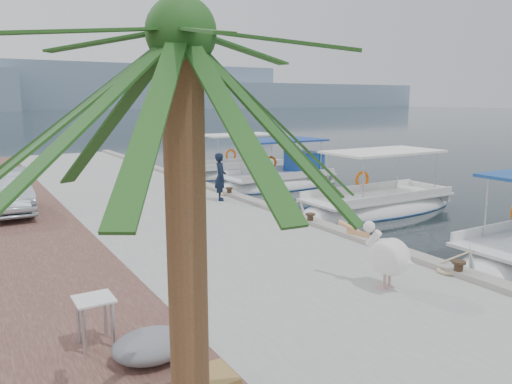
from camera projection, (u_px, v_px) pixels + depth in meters
ground at (354, 253)px, 13.43m from camera, size 400.00×400.00×0.00m
concrete_quay at (179, 219)px, 16.09m from camera, size 6.00×40.00×0.50m
quay_curb at (253, 201)px, 17.43m from camera, size 0.44×40.00×0.12m
cobblestone_strip at (7, 242)px, 13.56m from camera, size 4.00×40.00×0.50m
distant_hills at (65, 90)px, 196.92m from camera, size 330.00×60.00×18.00m
fishing_caique_c at (377, 208)px, 18.36m from camera, size 7.14×2.51×2.83m
fishing_caique_d at (280, 183)px, 23.39m from camera, size 6.48×2.47×2.83m
fishing_caique_e at (235, 173)px, 26.82m from camera, size 6.40×2.30×2.83m
mooring_bollards at (310, 218)px, 14.39m from camera, size 0.28×20.28×0.33m
pelican at (386, 255)px, 9.52m from camera, size 0.77×1.61×1.25m
fisherman at (220, 177)px, 17.72m from camera, size 0.60×0.72×1.70m
date_palm at (181, 38)px, 3.88m from camera, size 4.60×4.60×4.99m
parked_car at (5, 191)px, 15.84m from camera, size 1.50×4.16×1.37m
tarp_bundle at (151, 346)px, 6.93m from camera, size 1.10×0.90×0.40m
folding_table at (95, 311)px, 7.27m from camera, size 0.55×0.55×0.73m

